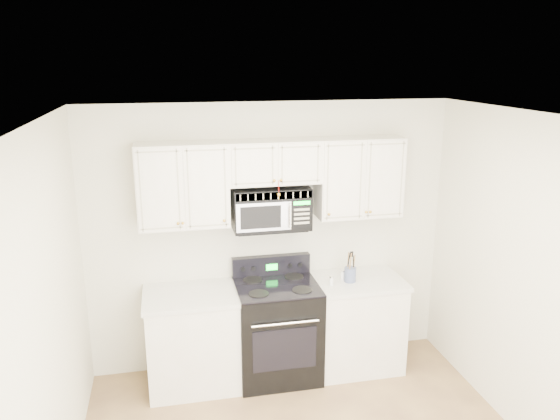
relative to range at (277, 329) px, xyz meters
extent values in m
cube|color=silver|center=(0.00, -1.43, 2.12)|extent=(3.50, 3.50, 0.01)
cube|color=beige|center=(0.00, 0.32, 0.82)|extent=(3.50, 0.01, 2.60)
cube|color=beige|center=(-1.75, -1.43, 0.82)|extent=(0.01, 3.50, 2.60)
cube|color=beige|center=(1.75, -1.43, 0.82)|extent=(0.01, 3.50, 2.60)
cube|color=beige|center=(-0.80, 0.01, -0.04)|extent=(0.82, 0.63, 0.88)
cube|color=white|center=(-0.80, 0.01, 0.42)|extent=(0.86, 0.65, 0.04)
cube|color=black|center=(-0.80, 0.05, -0.43)|extent=(0.82, 0.55, 0.10)
cube|color=beige|center=(0.80, 0.01, -0.04)|extent=(0.82, 0.63, 0.88)
cube|color=white|center=(0.80, 0.01, 0.42)|extent=(0.86, 0.65, 0.04)
cube|color=black|center=(0.80, 0.05, -0.43)|extent=(0.82, 0.55, 0.10)
cube|color=black|center=(0.00, -0.01, -0.02)|extent=(0.77, 0.66, 0.92)
cube|color=black|center=(0.00, -0.34, -0.03)|extent=(0.59, 0.01, 0.40)
cylinder|color=white|center=(0.00, -0.36, 0.24)|extent=(0.61, 0.02, 0.02)
cube|color=black|center=(0.00, -0.01, 0.44)|extent=(0.77, 0.66, 0.02)
cube|color=black|center=(0.00, 0.28, 0.54)|extent=(0.77, 0.08, 0.20)
cube|color=#07FF2D|center=(0.00, 0.24, 0.54)|extent=(0.11, 0.00, 0.06)
cube|color=beige|center=(-0.82, 0.16, 1.41)|extent=(0.80, 0.33, 0.75)
cube|color=beige|center=(0.82, 0.16, 1.41)|extent=(0.80, 0.33, 0.75)
cube|color=beige|center=(0.00, 0.16, 1.59)|extent=(0.84, 0.33, 0.39)
sphere|color=gold|center=(-0.84, -0.03, 1.12)|extent=(0.03, 0.03, 0.03)
sphere|color=gold|center=(-0.48, -0.03, 1.12)|extent=(0.03, 0.03, 0.03)
sphere|color=gold|center=(0.48, -0.03, 1.12)|extent=(0.03, 0.03, 0.03)
sphere|color=gold|center=(0.84, -0.03, 1.12)|extent=(0.03, 0.03, 0.03)
sphere|color=gold|center=(-0.03, -0.03, 1.46)|extent=(0.03, 0.03, 0.03)
sphere|color=gold|center=(0.03, -0.03, 1.46)|extent=(0.03, 0.03, 0.03)
cylinder|color=#B70C04|center=(0.01, -0.03, 1.39)|extent=(0.01, 0.00, 0.12)
sphere|color=gold|center=(0.01, -0.03, 1.33)|extent=(0.04, 0.04, 0.04)
cube|color=black|center=(-0.03, 0.15, 1.16)|extent=(0.71, 0.36, 0.39)
cube|color=#A7A08B|center=(-0.03, -0.03, 1.32)|extent=(0.69, 0.01, 0.07)
cube|color=#B5B4B9|center=(-0.12, -0.04, 1.13)|extent=(0.50, 0.01, 0.26)
cube|color=black|center=(-0.15, -0.04, 1.13)|extent=(0.37, 0.01, 0.21)
cube|color=black|center=(0.22, -0.04, 1.13)|extent=(0.19, 0.01, 0.26)
cube|color=#07FF2D|center=(0.22, -0.04, 1.24)|extent=(0.15, 0.00, 0.03)
cylinder|color=white|center=(0.11, -0.07, 1.13)|extent=(0.02, 0.02, 0.22)
cylinder|color=#485477|center=(0.71, -0.03, 0.51)|extent=(0.11, 0.11, 0.14)
cylinder|color=olive|center=(0.74, -0.03, 0.58)|extent=(0.01, 0.01, 0.24)
cylinder|color=black|center=(0.69, 0.00, 0.59)|extent=(0.01, 0.01, 0.26)
cylinder|color=olive|center=(0.69, -0.06, 0.60)|extent=(0.01, 0.01, 0.28)
cylinder|color=black|center=(0.74, -0.03, 0.58)|extent=(0.01, 0.01, 0.24)
cylinder|color=olive|center=(0.69, 0.00, 0.59)|extent=(0.01, 0.01, 0.26)
cylinder|color=silver|center=(0.51, -0.08, 0.47)|extent=(0.04, 0.04, 0.08)
cylinder|color=white|center=(0.51, -0.08, 0.52)|extent=(0.04, 0.04, 0.01)
cylinder|color=silver|center=(0.65, 0.03, 0.48)|extent=(0.04, 0.04, 0.08)
cylinder|color=white|center=(0.65, 0.03, 0.52)|extent=(0.04, 0.04, 0.02)
camera|label=1|loc=(-0.96, -4.62, 2.49)|focal=35.00mm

